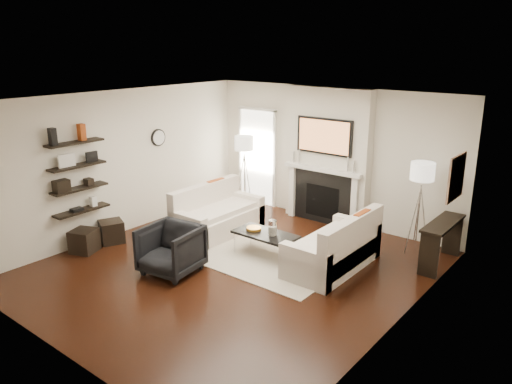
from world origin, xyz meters
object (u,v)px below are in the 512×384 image
Objects in this scene: loveseat_left_base at (219,223)px; armchair at (171,247)px; lamp_left_shade at (244,143)px; coffee_table at (265,234)px; loveseat_right_base at (332,255)px; lamp_right_shade at (423,171)px; ottoman_near at (112,232)px.

armchair is (0.57, -1.72, 0.22)m from loveseat_left_base.
coffee_table is at bearing -42.57° from lamp_left_shade.
coffee_table is at bearing -163.48° from loveseat_right_base.
lamp_right_shade reaches higher than loveseat_right_base.
lamp_left_shade is 1.00× the size of ottoman_near.
loveseat_left_base is 2.47m from loveseat_right_base.
lamp_right_shade is (2.72, 3.21, 1.02)m from armchair.
loveseat_right_base is 1.64× the size of coffee_table.
ottoman_near is (-1.23, -1.55, -0.01)m from loveseat_left_base.
loveseat_left_base is 1.98m from ottoman_near.
coffee_table is 2.75× the size of lamp_left_shade.
lamp_left_shade is at bearing 179.78° from lamp_right_shade.
coffee_table is 2.88m from ottoman_near.
armchair is at bearing -118.89° from coffee_table.
coffee_table is 2.84m from lamp_right_shade.
lamp_right_shade is (3.90, -0.01, 0.00)m from lamp_left_shade.
coffee_table is 2.87m from lamp_left_shade.
lamp_left_shade is 3.36m from ottoman_near.
loveseat_right_base is 4.50× the size of ottoman_near.
coffee_table is 2.75× the size of ottoman_near.
loveseat_right_base is (2.47, 0.03, 0.00)m from loveseat_left_base.
loveseat_right_base is 3.64m from lamp_left_shade.
loveseat_left_base is at bearing 100.40° from armchair.
lamp_left_shade is (-0.61, 1.51, 1.24)m from loveseat_left_base.
coffee_table is at bearing -137.11° from lamp_right_shade.
lamp_left_shade is at bearing 78.52° from ottoman_near.
loveseat_right_base and coffee_table have the same top height.
ottoman_near is (-1.80, 0.18, -0.23)m from armchair.
loveseat_right_base is 1.18m from coffee_table.
lamp_right_shade is at bearing 24.39° from loveseat_left_base.
armchair is 1.83m from ottoman_near.
ottoman_near is at bearing -128.56° from loveseat_left_base.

